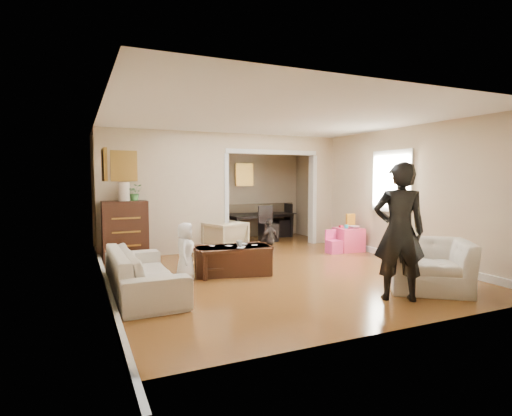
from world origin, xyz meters
name	(u,v)px	position (x,y,z in m)	size (l,w,h in m)	color
floor	(260,265)	(0.00, 0.00, 0.00)	(7.00, 7.00, 0.00)	#915C25
partition_left	(165,193)	(-1.38, 1.80, 1.30)	(2.75, 0.18, 2.60)	#C4B48F
partition_right	(321,190)	(2.48, 1.80, 1.30)	(0.55, 0.18, 2.60)	#C4B48F
partition_header	(271,143)	(1.10, 1.80, 2.42)	(2.22, 0.18, 0.35)	#C4B48F
window_pane	(392,181)	(2.73, -0.40, 1.55)	(0.03, 0.95, 1.10)	white
framed_art_partition	(124,166)	(-2.20, 1.70, 1.85)	(0.45, 0.03, 0.55)	brown
framed_art_sofa_wall	(104,165)	(-2.71, -0.60, 1.80)	(0.03, 0.55, 0.40)	brown
framed_art_alcove	(244,175)	(1.10, 3.44, 1.70)	(0.45, 0.03, 0.55)	brown
sofa	(143,272)	(-2.26, -0.99, 0.31)	(2.12, 0.83, 0.62)	beige
armchair_back	(225,237)	(-0.21, 1.36, 0.34)	(0.74, 0.76, 0.69)	tan
armchair_front	(428,265)	(1.54, -2.46, 0.36)	(1.12, 0.98, 0.73)	beige
dresser	(125,231)	(-2.23, 1.52, 0.58)	(0.85, 0.48, 1.17)	#32170F
table_lamp	(124,192)	(-2.23, 1.52, 1.35)	(0.22, 0.22, 0.36)	beige
potted_plant	(135,192)	(-2.03, 1.52, 1.33)	(0.29, 0.25, 0.32)	#387634
coffee_table	(233,260)	(-0.70, -0.41, 0.23)	(1.24, 0.62, 0.47)	#3B1D12
coffee_cup	(239,243)	(-0.60, -0.46, 0.52)	(0.11, 0.11, 0.10)	silver
play_table	(348,239)	(2.39, 0.53, 0.26)	(0.53, 0.53, 0.51)	#FB4277
cereal_box	(350,220)	(2.51, 0.63, 0.66)	(0.20, 0.07, 0.30)	yellow
cyan_cup	(346,227)	(2.29, 0.48, 0.55)	(0.08, 0.08, 0.08)	#26B1BE
toy_block	(341,226)	(2.27, 0.65, 0.54)	(0.08, 0.06, 0.05)	red
play_bowl	(354,227)	(2.44, 0.41, 0.54)	(0.23, 0.23, 0.06)	silver
dining_table	(258,226)	(1.36, 3.11, 0.33)	(1.87, 1.04, 0.66)	black
adult_person	(399,232)	(0.78, -2.67, 0.91)	(0.67, 0.44, 1.83)	black
child_kneel_a	(185,252)	(-1.55, -0.56, 0.46)	(0.45, 0.29, 0.92)	silver
child_kneel_b	(187,250)	(-1.40, -0.11, 0.41)	(0.40, 0.31, 0.83)	#D18288
child_toddler	(269,240)	(0.35, 0.34, 0.41)	(0.48, 0.20, 0.82)	black
craft_papers	(238,246)	(-0.59, -0.37, 0.47)	(0.80, 0.51, 0.00)	white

